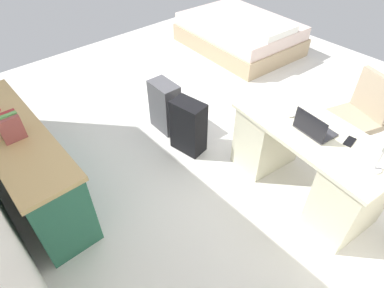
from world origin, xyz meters
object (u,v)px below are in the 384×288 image
(desk, at_px, (305,160))
(laptop, at_px, (313,128))
(computer_mouse, at_px, (292,114))
(suitcase_spare_grey, at_px, (165,106))
(desk_lamp, at_px, (382,141))
(suitcase_black, at_px, (188,127))
(credenza, at_px, (27,164))
(office_chair, at_px, (354,122))
(bed, at_px, (240,34))
(cell_phone_near_laptop, at_px, (350,141))

(desk, bearing_deg, laptop, 82.18)
(computer_mouse, bearing_deg, suitcase_spare_grey, 23.56)
(desk, xyz_separation_m, desk_lamp, (-0.51, 0.07, 0.61))
(suitcase_black, bearing_deg, computer_mouse, -163.51)
(credenza, bearing_deg, office_chair, -120.89)
(bed, relative_size, laptop, 5.93)
(laptop, bearing_deg, computer_mouse, -15.99)
(suitcase_spare_grey, distance_m, laptop, 1.75)
(desk, height_order, bed, desk)
(suitcase_spare_grey, bearing_deg, office_chair, -142.26)
(desk, distance_m, desk_lamp, 0.80)
(desk, relative_size, bed, 0.76)
(credenza, xyz_separation_m, bed, (0.91, -3.90, -0.15))
(office_chair, relative_size, suitcase_black, 1.53)
(desk, height_order, credenza, credenza)
(desk_lamp, bearing_deg, credenza, 41.31)
(desk, height_order, office_chair, office_chair)
(office_chair, relative_size, suitcase_spare_grey, 1.53)
(cell_phone_near_laptop, bearing_deg, computer_mouse, -1.27)
(desk, height_order, laptop, laptop)
(desk, height_order, computer_mouse, computer_mouse)
(credenza, xyz_separation_m, laptop, (-1.66, -1.93, 0.40))
(suitcase_black, xyz_separation_m, computer_mouse, (-0.92, -0.45, 0.46))
(office_chair, relative_size, laptop, 2.81)
(cell_phone_near_laptop, bearing_deg, desk, 10.41)
(laptop, bearing_deg, suitcase_black, 18.03)
(desk, xyz_separation_m, cell_phone_near_laptop, (-0.27, -0.09, 0.36))
(desk, relative_size, desk_lamp, 4.38)
(office_chair, distance_m, cell_phone_near_laptop, 0.86)
(suitcase_spare_grey, relative_size, computer_mouse, 6.15)
(office_chair, bearing_deg, bed, -22.81)
(desk, bearing_deg, cell_phone_near_laptop, -162.03)
(cell_phone_near_laptop, xyz_separation_m, desk_lamp, (-0.24, 0.15, 0.25))
(bed, relative_size, cell_phone_near_laptop, 14.58)
(bed, bearing_deg, office_chair, 157.19)
(laptop, xyz_separation_m, cell_phone_near_laptop, (-0.27, -0.13, -0.04))
(office_chair, distance_m, bed, 2.81)
(computer_mouse, bearing_deg, desk, -179.36)
(suitcase_black, height_order, suitcase_spare_grey, same)
(suitcase_black, xyz_separation_m, laptop, (-1.17, -0.38, 0.49))
(cell_phone_near_laptop, bearing_deg, office_chair, -79.25)
(suitcase_black, bearing_deg, laptop, -171.77)
(credenza, xyz_separation_m, computer_mouse, (-1.40, -2.00, 0.37))
(credenza, height_order, laptop, laptop)
(computer_mouse, height_order, desk_lamp, desk_lamp)
(credenza, distance_m, suitcase_black, 1.62)
(cell_phone_near_laptop, bearing_deg, bed, -40.53)
(office_chair, distance_m, laptop, 0.96)
(desk, distance_m, office_chair, 0.84)
(credenza, bearing_deg, suitcase_spare_grey, -90.46)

